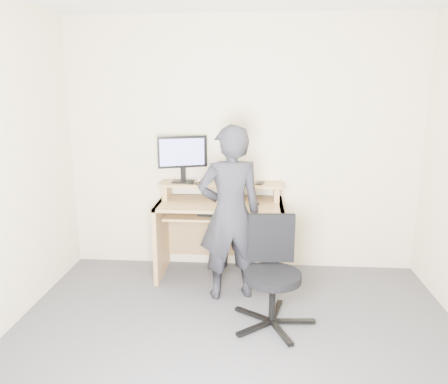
# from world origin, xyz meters

# --- Properties ---
(ground) EXTENTS (3.50, 3.50, 0.00)m
(ground) POSITION_xyz_m (0.00, 0.00, 0.00)
(ground) COLOR #56555A
(ground) RESTS_ON ground
(back_wall) EXTENTS (3.50, 0.02, 2.50)m
(back_wall) POSITION_xyz_m (0.00, 1.75, 1.25)
(back_wall) COLOR beige
(back_wall) RESTS_ON ground
(desk) EXTENTS (1.20, 0.60, 0.91)m
(desk) POSITION_xyz_m (-0.20, 1.53, 0.55)
(desk) COLOR tan
(desk) RESTS_ON ground
(monitor) EXTENTS (0.46, 0.19, 0.46)m
(monitor) POSITION_xyz_m (-0.57, 1.58, 1.18)
(monitor) COLOR black
(monitor) RESTS_ON desk
(external_drive) EXTENTS (0.09, 0.14, 0.20)m
(external_drive) POSITION_xyz_m (-0.18, 1.62, 1.01)
(external_drive) COLOR black
(external_drive) RESTS_ON desk
(travel_mug) EXTENTS (0.10, 0.10, 0.19)m
(travel_mug) POSITION_xyz_m (-0.19, 1.59, 1.00)
(travel_mug) COLOR silver
(travel_mug) RESTS_ON desk
(smartphone) EXTENTS (0.10, 0.14, 0.01)m
(smartphone) POSITION_xyz_m (0.18, 1.58, 0.92)
(smartphone) COLOR black
(smartphone) RESTS_ON desk
(charger) EXTENTS (0.05, 0.05, 0.03)m
(charger) POSITION_xyz_m (-0.48, 1.51, 0.93)
(charger) COLOR black
(charger) RESTS_ON desk
(headphones) EXTENTS (0.16, 0.16, 0.06)m
(headphones) POSITION_xyz_m (-0.49, 1.66, 0.92)
(headphones) COLOR silver
(headphones) RESTS_ON desk
(keyboard) EXTENTS (0.48, 0.24, 0.03)m
(keyboard) POSITION_xyz_m (-0.16, 1.36, 0.67)
(keyboard) COLOR black
(keyboard) RESTS_ON desk
(mouse) EXTENTS (0.11, 0.08, 0.04)m
(mouse) POSITION_xyz_m (0.13, 1.35, 0.77)
(mouse) COLOR black
(mouse) RESTS_ON desk
(office_chair) EXTENTS (0.64, 0.66, 0.83)m
(office_chair) POSITION_xyz_m (0.28, 0.61, 0.45)
(office_chair) COLOR black
(office_chair) RESTS_ON ground
(person) EXTENTS (0.64, 0.50, 1.53)m
(person) POSITION_xyz_m (-0.08, 1.02, 0.76)
(person) COLOR black
(person) RESTS_ON ground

